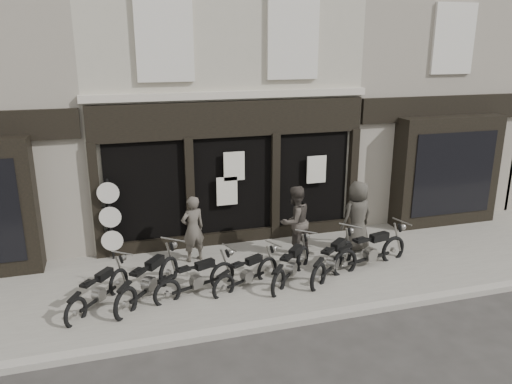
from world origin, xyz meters
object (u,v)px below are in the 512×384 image
object	(u,v)px
motorcycle_3	(247,275)
motorcycle_6	(371,253)
man_left	(193,229)
man_right	(357,216)
motorcycle_2	(197,281)
motorcycle_1	(149,283)
man_centre	(295,221)
advert_sign_post	(111,223)
motorcycle_5	(333,262)
motorcycle_4	(291,268)
motorcycle_0	(99,293)

from	to	relation	value
motorcycle_3	motorcycle_6	bearing A→B (deg)	-23.68
man_left	man_right	distance (m)	4.20
motorcycle_2	man_left	distance (m)	1.77
motorcycle_1	motorcycle_6	size ratio (longest dim) A/B	0.85
man_right	motorcycle_1	bearing A→B (deg)	-4.16
motorcycle_1	man_centre	bearing A→B (deg)	-32.96
advert_sign_post	motorcycle_1	bearing A→B (deg)	-65.72
motorcycle_1	motorcycle_2	distance (m)	1.00
motorcycle_1	motorcycle_3	size ratio (longest dim) A/B	1.08
motorcycle_6	motorcycle_5	bearing A→B (deg)	175.12
motorcycle_3	motorcycle_5	size ratio (longest dim) A/B	0.96
motorcycle_4	motorcycle_5	xyz separation A→B (m)	(1.02, -0.04, 0.02)
motorcycle_0	motorcycle_1	distance (m)	1.02
motorcycle_0	man_centre	size ratio (longest dim) A/B	0.93
motorcycle_6	man_right	distance (m)	1.17
motorcycle_4	motorcycle_5	size ratio (longest dim) A/B	0.91
motorcycle_0	motorcycle_3	distance (m)	3.14
motorcycle_2	motorcycle_5	size ratio (longest dim) A/B	1.05
man_left	motorcycle_3	bearing A→B (deg)	101.06
motorcycle_2	motorcycle_0	bearing A→B (deg)	158.04
motorcycle_3	man_left	bearing A→B (deg)	92.35
motorcycle_1	motorcycle_6	world-z (taller)	motorcycle_6
motorcycle_2	man_right	xyz separation A→B (m)	(4.38, 1.14, 0.66)
motorcycle_6	advert_sign_post	xyz separation A→B (m)	(-5.94, 2.16, 0.63)
motorcycle_0	motorcycle_3	world-z (taller)	motorcycle_0
motorcycle_2	motorcycle_3	xyz separation A→B (m)	(1.13, 0.00, -0.02)
motorcycle_1	man_right	size ratio (longest dim) A/B	1.03
motorcycle_0	man_centre	world-z (taller)	man_centre
man_left	man_right	size ratio (longest dim) A/B	0.90
man_right	motorcycle_3	bearing A→B (deg)	4.01
motorcycle_1	man_left	bearing A→B (deg)	1.94
motorcycle_1	man_centre	xyz separation A→B (m)	(3.71, 1.16, 0.60)
motorcycle_4	advert_sign_post	bearing A→B (deg)	102.46
motorcycle_3	motorcycle_5	xyz separation A→B (m)	(2.07, -0.02, 0.06)
motorcycle_5	advert_sign_post	distance (m)	5.45
motorcycle_4	man_left	world-z (taller)	man_left
motorcycle_0	motorcycle_5	size ratio (longest dim) A/B	0.93
motorcycle_3	motorcycle_4	bearing A→B (deg)	-25.51
motorcycle_3	man_right	size ratio (longest dim) A/B	0.95
motorcycle_0	motorcycle_4	distance (m)	4.19
motorcycle_2	motorcycle_5	distance (m)	3.20
motorcycle_1	motorcycle_5	xyz separation A→B (m)	(4.19, -0.11, -0.02)
motorcycle_5	man_right	distance (m)	1.77
motorcycle_2	motorcycle_4	size ratio (longest dim) A/B	1.15
motorcycle_3	motorcycle_5	world-z (taller)	motorcycle_5
motorcycle_5	advert_sign_post	bearing A→B (deg)	114.19
motorcycle_5	man_right	size ratio (longest dim) A/B	0.99
motorcycle_2	motorcycle_1	bearing A→B (deg)	154.10
motorcycle_0	man_centre	distance (m)	4.92
motorcycle_4	man_centre	distance (m)	1.49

